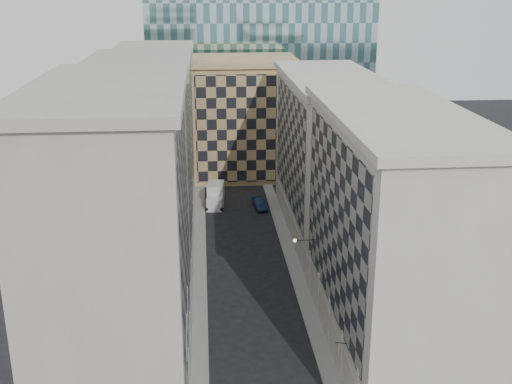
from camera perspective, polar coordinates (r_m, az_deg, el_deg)
sidewalk_west at (r=70.38m, az=-5.02°, el=-7.28°), size 1.50×100.00×0.15m
sidewalk_east at (r=71.03m, az=3.54°, el=-6.99°), size 1.50×100.00×0.15m
bldg_left_a at (r=48.65m, az=-12.08°, el=-4.60°), size 10.80×22.80×23.70m
bldg_left_b at (r=69.47m, az=-9.93°, el=2.10°), size 10.80×22.80×22.70m
bldg_left_c at (r=90.85m, az=-8.78°, el=5.69°), size 10.80×22.80×21.70m
bldg_right_a at (r=54.67m, az=11.85°, el=-3.67°), size 10.80×26.80×20.70m
bldg_right_b at (r=79.71m, az=6.48°, el=3.27°), size 10.80×28.80×19.70m
tan_block at (r=103.71m, az=-1.13°, el=6.69°), size 16.80×14.80×18.80m
church_tower at (r=115.59m, az=-2.68°, el=16.63°), size 7.20×7.20×51.50m
flagpoles_left at (r=45.45m, az=-6.14°, el=-11.39°), size 0.10×6.33×2.33m
bracket_lamp at (r=63.00m, az=3.63°, el=-4.32°), size 1.98×0.36×0.36m
box_truck at (r=90.76m, az=-3.63°, el=-0.38°), size 2.76×5.72×3.04m
dark_car at (r=89.52m, az=0.33°, el=-1.01°), size 1.98×4.59×1.47m
shop_sign at (r=50.57m, az=7.37°, el=-13.59°), size 0.91×0.80×0.89m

